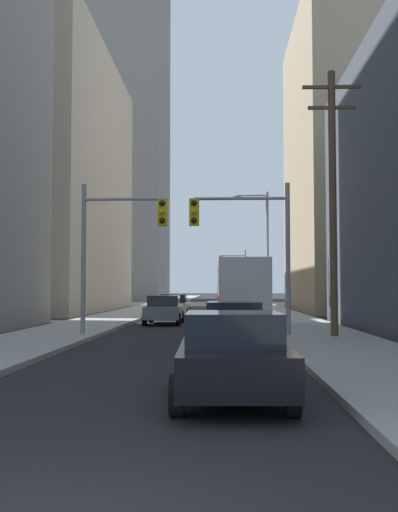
# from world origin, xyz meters

# --- Properties ---
(sidewalk_left) EXTENTS (3.74, 160.00, 0.15)m
(sidewalk_left) POSITION_xyz_m (-5.24, 50.00, 0.07)
(sidewalk_left) COLOR #9E9E99
(sidewalk_left) RESTS_ON ground
(sidewalk_right) EXTENTS (3.74, 160.00, 0.15)m
(sidewalk_right) POSITION_xyz_m (5.24, 50.00, 0.07)
(sidewalk_right) COLOR #9E9E99
(sidewalk_right) RESTS_ON ground
(city_bus) EXTENTS (2.68, 11.53, 3.40)m
(city_bus) POSITION_xyz_m (2.47, 29.33, 1.93)
(city_bus) COLOR silver
(city_bus) RESTS_ON ground
(sedan_black) EXTENTS (1.95, 4.24, 1.52)m
(sedan_black) POSITION_xyz_m (1.60, 6.13, 0.77)
(sedan_black) COLOR black
(sedan_black) RESTS_ON ground
(sedan_red) EXTENTS (1.95, 4.24, 1.52)m
(sedan_red) POSITION_xyz_m (1.79, 13.55, 0.77)
(sedan_red) COLOR maroon
(sedan_red) RESTS_ON ground
(sedan_grey) EXTENTS (1.95, 4.21, 1.52)m
(sedan_grey) POSITION_xyz_m (-1.63, 26.98, 0.77)
(sedan_grey) COLOR slate
(sedan_grey) RESTS_ON ground
(sedan_beige) EXTENTS (1.95, 4.21, 1.52)m
(sedan_beige) POSITION_xyz_m (-1.61, 33.45, 0.77)
(sedan_beige) COLOR #C6B793
(sedan_beige) RESTS_ON ground
(traffic_signal_near_left) EXTENTS (3.38, 0.44, 6.00)m
(traffic_signal_near_left) POSITION_xyz_m (-2.56, 18.55, 4.02)
(traffic_signal_near_left) COLOR gray
(traffic_signal_near_left) RESTS_ON ground
(traffic_signal_near_right) EXTENTS (3.90, 0.44, 6.00)m
(traffic_signal_near_right) POSITION_xyz_m (2.31, 18.55, 4.05)
(traffic_signal_near_right) COLOR gray
(traffic_signal_near_right) RESTS_ON ground
(traffic_signal_far_right) EXTENTS (2.89, 0.44, 6.00)m
(traffic_signal_far_right) POSITION_xyz_m (2.78, 58.51, 4.00)
(traffic_signal_far_right) COLOR gray
(traffic_signal_far_right) RESTS_ON ground
(utility_pole_right) EXTENTS (2.20, 0.28, 10.18)m
(utility_pole_right) POSITION_xyz_m (5.62, 18.03, 5.37)
(utility_pole_right) COLOR brown
(utility_pole_right) RESTS_ON ground
(street_lamp_right) EXTENTS (2.13, 0.32, 7.50)m
(street_lamp_right) POSITION_xyz_m (3.75, 29.81, 4.51)
(street_lamp_right) COLOR gray
(street_lamp_right) RESTS_ON ground
(building_left_mid_office) EXTENTS (14.69, 25.39, 22.03)m
(building_left_mid_office) POSITION_xyz_m (-15.50, 45.17, 11.02)
(building_left_mid_office) COLOR #B7A893
(building_left_mid_office) RESTS_ON ground
(building_left_far_tower) EXTENTS (23.73, 18.15, 62.57)m
(building_left_far_tower) POSITION_xyz_m (-19.49, 89.17, 31.29)
(building_left_far_tower) COLOR gray
(building_left_far_tower) RESTS_ON ground
(building_right_mid_block) EXTENTS (16.07, 19.16, 25.22)m
(building_right_mid_block) POSITION_xyz_m (15.85, 45.97, 12.61)
(building_right_mid_block) COLOR tan
(building_right_mid_block) RESTS_ON ground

